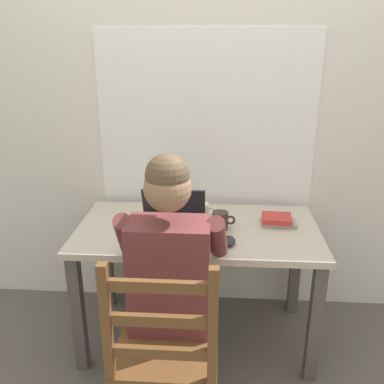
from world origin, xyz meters
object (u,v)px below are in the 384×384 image
laptop (172,225)px  computer_mouse (229,241)px  wooden_chair (165,353)px  coffee_mug_white (202,212)px  book_stack_main (277,220)px  desk (198,244)px  coffee_mug_dark (221,221)px  seated_person (172,269)px

laptop → computer_mouse: 0.31m
wooden_chair → coffee_mug_white: size_ratio=7.85×
wooden_chair → computer_mouse: 0.63m
book_stack_main → desk: bearing=-172.1°
computer_mouse → wooden_chair: bearing=-116.8°
coffee_mug_white → wooden_chair: bearing=-97.8°
wooden_chair → coffee_mug_dark: wooden_chair is taller
laptop → computer_mouse: laptop is taller
seated_person → coffee_mug_white: (0.11, 0.51, 0.07)m
book_stack_main → seated_person: bearing=-137.8°
seated_person → computer_mouse: seated_person is taller
laptop → computer_mouse: bearing=-16.4°
wooden_chair → book_stack_main: bearing=55.3°
desk → wooden_chair: wooden_chair is taller
seated_person → coffee_mug_white: seated_person is taller
laptop → book_stack_main: size_ratio=1.74×
desk → laptop: (-0.13, -0.10, 0.16)m
coffee_mug_white → book_stack_main: 0.42m
seated_person → laptop: bearing=96.1°
coffee_mug_white → computer_mouse: bearing=-61.6°
wooden_chair → book_stack_main: size_ratio=5.00×
coffee_mug_dark → book_stack_main: (0.31, 0.07, -0.02)m
desk → coffee_mug_white: 0.18m
computer_mouse → coffee_mug_white: 0.32m
wooden_chair → computer_mouse: wooden_chair is taller
desk → coffee_mug_dark: coffee_mug_dark is taller
laptop → desk: bearing=37.7°
computer_mouse → desk: bearing=131.9°
seated_person → book_stack_main: seated_person is taller
seated_person → book_stack_main: bearing=42.2°
desk → computer_mouse: bearing=-48.1°
coffee_mug_dark → computer_mouse: bearing=-76.0°
desk → seated_person: (-0.09, -0.41, 0.09)m
desk → laptop: size_ratio=3.92×
laptop → wooden_chair: bearing=-86.7°
computer_mouse → book_stack_main: 0.36m
computer_mouse → book_stack_main: bearing=42.6°
seated_person → laptop: 0.33m
wooden_chair → coffee_mug_white: 0.85m
computer_mouse → coffee_mug_dark: coffee_mug_dark is taller
wooden_chair → coffee_mug_dark: 0.77m
seated_person → wooden_chair: (-0.00, -0.28, -0.22)m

